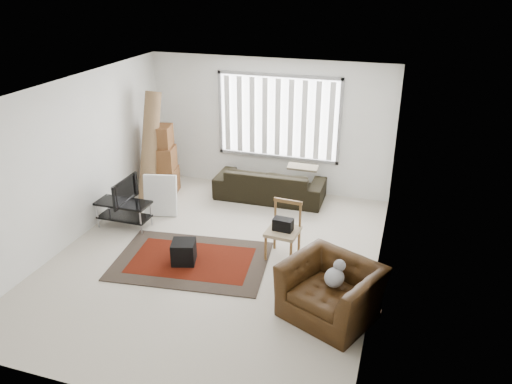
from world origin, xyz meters
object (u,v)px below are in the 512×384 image
sofa (270,179)px  armchair (331,287)px  tv_stand (124,209)px  moving_boxes (162,162)px  side_chair (283,228)px

sofa → armchair: (1.81, -3.34, 0.02)m
tv_stand → armchair: size_ratio=0.65×
moving_boxes → side_chair: 3.46m
tv_stand → armchair: 4.19m
tv_stand → moving_boxes: moving_boxes is taller
tv_stand → sofa: size_ratio=0.44×
moving_boxes → side_chair: moving_boxes is taller
tv_stand → sofa: bearing=42.4°
side_chair → armchair: size_ratio=0.62×
moving_boxes → tv_stand: bearing=-88.6°
sofa → side_chair: 2.25m
armchair → sofa: bearing=142.5°
sofa → armchair: 3.80m
sofa → moving_boxes: bearing=8.8°
sofa → armchair: bearing=117.3°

